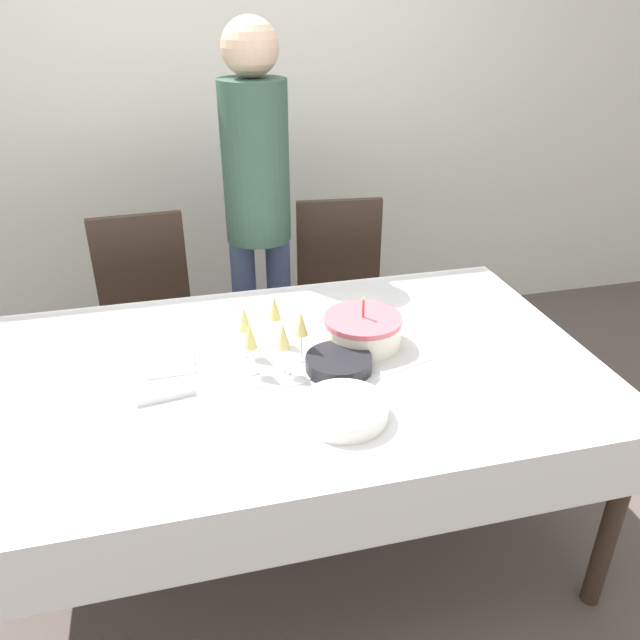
% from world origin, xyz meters
% --- Properties ---
extents(ground_plane, '(12.00, 12.00, 0.00)m').
position_xyz_m(ground_plane, '(0.00, 0.00, 0.00)').
color(ground_plane, '#564C47').
extents(wall_back, '(8.00, 0.05, 2.70)m').
position_xyz_m(wall_back, '(0.00, 1.68, 1.35)').
color(wall_back, silver).
rests_on(wall_back, ground_plane).
extents(dining_table, '(1.99, 1.17, 0.75)m').
position_xyz_m(dining_table, '(0.00, 0.00, 0.65)').
color(dining_table, white).
rests_on(dining_table, ground_plane).
extents(dining_chair_far_left, '(0.44, 0.44, 0.95)m').
position_xyz_m(dining_chair_far_left, '(-0.45, 0.90, 0.52)').
color(dining_chair_far_left, '#38281E').
rests_on(dining_chair_far_left, ground_plane).
extents(dining_chair_far_right, '(0.46, 0.46, 0.95)m').
position_xyz_m(dining_chair_far_right, '(0.45, 0.90, 0.52)').
color(dining_chair_far_right, '#38281E').
rests_on(dining_chair_far_right, ground_plane).
extents(birthday_cake, '(0.26, 0.26, 0.17)m').
position_xyz_m(birthday_cake, '(0.28, 0.08, 0.80)').
color(birthday_cake, silver).
rests_on(birthday_cake, dining_table).
extents(champagne_tray, '(0.31, 0.31, 0.18)m').
position_xyz_m(champagne_tray, '(-0.03, 0.04, 0.82)').
color(champagne_tray, silver).
rests_on(champagne_tray, dining_table).
extents(plate_stack_main, '(0.25, 0.25, 0.05)m').
position_xyz_m(plate_stack_main, '(0.11, -0.30, 0.77)').
color(plate_stack_main, silver).
rests_on(plate_stack_main, dining_table).
extents(plate_stack_dessert, '(0.21, 0.21, 0.05)m').
position_xyz_m(plate_stack_dessert, '(0.16, -0.07, 0.77)').
color(plate_stack_dessert, black).
rests_on(plate_stack_dessert, dining_table).
extents(cake_knife, '(0.29, 0.11, 0.00)m').
position_xyz_m(cake_knife, '(0.33, -0.12, 0.75)').
color(cake_knife, silver).
rests_on(cake_knife, dining_table).
extents(fork_pile, '(0.18, 0.08, 0.02)m').
position_xyz_m(fork_pile, '(-0.37, -0.08, 0.76)').
color(fork_pile, silver).
rests_on(fork_pile, dining_table).
extents(napkin_pile, '(0.15, 0.15, 0.01)m').
position_xyz_m(napkin_pile, '(-0.35, 0.10, 0.75)').
color(napkin_pile, white).
rests_on(napkin_pile, dining_table).
extents(person_standing, '(0.28, 0.28, 1.72)m').
position_xyz_m(person_standing, '(0.07, 0.93, 1.05)').
color(person_standing, '#3F4C72').
rests_on(person_standing, ground_plane).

